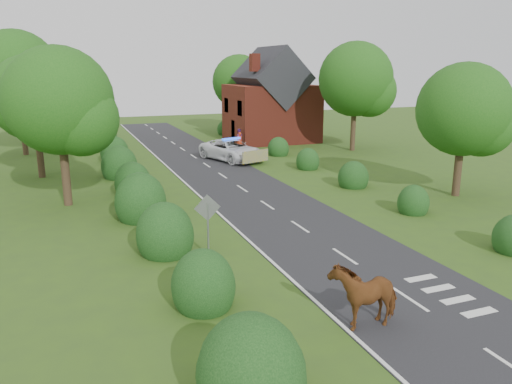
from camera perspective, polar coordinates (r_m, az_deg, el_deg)
name	(u,v)px	position (r m, az deg, el deg)	size (l,w,h in m)	color
ground	(345,257)	(20.14, 10.11, -7.29)	(120.00, 120.00, 0.00)	#33501C
road	(227,179)	(33.29, -3.32, 1.53)	(6.00, 70.00, 0.02)	black
road_markings	(213,187)	(30.90, -4.96, 0.53)	(4.96, 70.00, 0.01)	white
hedgerow_left	(134,187)	(28.58, -13.77, 0.54)	(2.75, 50.41, 3.00)	#103311
hedgerow_right	(343,174)	(32.48, 9.92, 2.00)	(2.10, 45.78, 2.10)	#103311
tree_left_a	(64,105)	(27.84, -21.07, 9.23)	(5.74, 5.60, 8.38)	#332316
tree_left_b	(38,102)	(35.86, -23.62, 9.44)	(5.74, 5.60, 8.07)	#332316
tree_left_c	(21,76)	(45.83, -25.27, 11.93)	(6.97, 6.80, 10.22)	#332316
tree_left_d	(55,83)	(55.78, -21.99, 11.51)	(6.15, 6.00, 8.89)	#332316
tree_right_a	(469,113)	(30.49, 23.12, 8.27)	(5.33, 5.20, 7.56)	#332316
tree_right_b	(359,82)	(44.88, 11.71, 12.19)	(6.56, 6.40, 9.40)	#332316
tree_right_c	(242,84)	(57.12, -1.62, 12.25)	(6.15, 6.00, 8.58)	#332316
road_sign	(208,216)	(19.43, -5.55, -2.78)	(1.06, 0.08, 2.53)	gray
house	(271,103)	(49.98, 1.73, 10.18)	(8.00, 7.40, 9.17)	maroon
cow	(364,297)	(15.12, 12.23, -11.66)	(1.18, 2.23, 1.58)	#5C3512
police_van	(231,150)	(39.68, -2.82, 4.81)	(4.46, 6.51, 1.80)	white
pedestrian_red	(239,141)	(44.92, -1.90, 5.86)	(0.57, 0.37, 1.56)	red
pedestrian_purple	(239,138)	(45.75, -1.98, 6.13)	(0.85, 0.66, 1.75)	#512373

